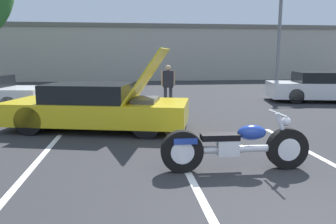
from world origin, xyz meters
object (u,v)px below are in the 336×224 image
object	(u,v)px
parked_car_right_row	(325,88)
spectator_near_motorcycle	(168,83)
show_car_hood_open	(98,107)
light_pole	(281,20)
motorcycle	(235,146)

from	to	relation	value
parked_car_right_row	spectator_near_motorcycle	xyz separation A→B (m)	(-6.93, -1.05, 0.35)
show_car_hood_open	spectator_near_motorcycle	world-z (taller)	show_car_hood_open
light_pole	motorcycle	world-z (taller)	light_pole
light_pole	spectator_near_motorcycle	bearing A→B (deg)	-141.85
spectator_near_motorcycle	motorcycle	bearing A→B (deg)	-87.34
light_pole	spectator_near_motorcycle	size ratio (longest dim) A/B	4.30
parked_car_right_row	spectator_near_motorcycle	world-z (taller)	spectator_near_motorcycle
light_pole	spectator_near_motorcycle	xyz separation A→B (m)	(-6.84, -5.37, -2.88)
motorcycle	show_car_hood_open	bearing A→B (deg)	127.80
show_car_hood_open	parked_car_right_row	xyz separation A→B (m)	(9.20, 4.36, -0.01)
show_car_hood_open	spectator_near_motorcycle	size ratio (longest dim) A/B	3.13
motorcycle	parked_car_right_row	world-z (taller)	parked_car_right_row
light_pole	show_car_hood_open	xyz separation A→B (m)	(-9.11, -8.68, -3.22)
motorcycle	spectator_near_motorcycle	bearing A→B (deg)	94.04
light_pole	spectator_near_motorcycle	world-z (taller)	light_pole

